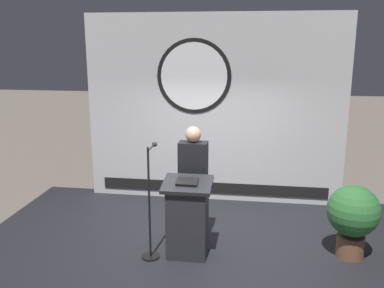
{
  "coord_description": "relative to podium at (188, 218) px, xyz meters",
  "views": [
    {
      "loc": [
        0.71,
        -5.46,
        3.11
      ],
      "look_at": [
        -0.12,
        0.1,
        1.74
      ],
      "focal_mm": 39.81,
      "sensor_mm": 36.0,
      "label": 1
    }
  ],
  "objects": [
    {
      "name": "speaker_person",
      "position": [
        0.0,
        0.48,
        0.33
      ],
      "size": [
        0.4,
        0.26,
        1.67
      ],
      "color": "black",
      "rests_on": "stage_platform"
    },
    {
      "name": "microphone_stand",
      "position": [
        -0.48,
        -0.1,
        0.01
      ],
      "size": [
        0.24,
        0.51,
        1.52
      ],
      "color": "black",
      "rests_on": "stage_platform"
    },
    {
      "name": "podium",
      "position": [
        0.0,
        0.0,
        0.0
      ],
      "size": [
        0.64,
        0.5,
        1.07
      ],
      "color": "#26262B",
      "rests_on": "stage_platform"
    },
    {
      "name": "ground_plane",
      "position": [
        0.12,
        0.3,
        -0.83
      ],
      "size": [
        40.0,
        40.0,
        0.0
      ],
      "primitive_type": "plane",
      "color": "#6B6056"
    },
    {
      "name": "banner_display",
      "position": [
        0.11,
        2.15,
        1.11
      ],
      "size": [
        4.51,
        0.12,
        3.27
      ],
      "color": "silver",
      "rests_on": "stage_platform"
    },
    {
      "name": "potted_plant",
      "position": [
        2.15,
        0.28,
        0.07
      ],
      "size": [
        0.68,
        0.68,
        0.99
      ],
      "color": "brown",
      "rests_on": "stage_platform"
    },
    {
      "name": "stage_platform",
      "position": [
        0.12,
        0.3,
        -0.68
      ],
      "size": [
        6.4,
        4.0,
        0.3
      ],
      "primitive_type": "cube",
      "color": "black",
      "rests_on": "ground"
    }
  ]
}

